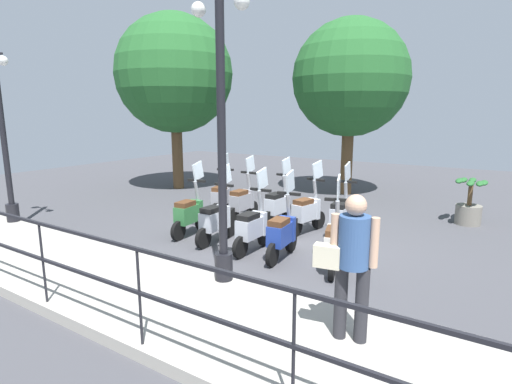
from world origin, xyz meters
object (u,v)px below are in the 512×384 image
scooter_near_1 (282,232)px  scooter_far_3 (243,201)px  scooter_far_4 (222,197)px  scooter_far_2 (278,204)px  scooter_near_0 (335,242)px  scooter_near_2 (253,227)px  scooter_far_0 (341,214)px  lamp_post_near (222,151)px  tree_large (174,74)px  tree_distant (350,79)px  potted_palm (469,205)px  scooter_far_1 (307,211)px  scooter_near_4 (190,213)px  lamp_post_far (4,144)px  pedestrian_with_bag (351,257)px  scooter_near_3 (216,219)px

scooter_near_1 → scooter_far_3: size_ratio=1.00×
scooter_far_4 → scooter_far_2: bearing=-105.6°
scooter_far_3 → scooter_near_0: bearing=-120.1°
scooter_near_2 → scooter_far_0: bearing=-31.2°
scooter_near_2 → lamp_post_near: bearing=-161.7°
tree_large → scooter_near_0: size_ratio=3.70×
tree_distant → scooter_far_4: tree_distant is taller
potted_palm → scooter_far_1: (-2.63, 2.86, 0.04)m
scooter_far_0 → scooter_far_3: bearing=87.0°
lamp_post_near → potted_palm: bearing=-24.6°
scooter_far_0 → scooter_far_1: bearing=94.1°
scooter_near_4 → scooter_far_0: 3.15m
scooter_far_1 → scooter_far_4: 2.46m
lamp_post_near → potted_palm: size_ratio=4.01×
tree_distant → scooter_near_1: tree_distant is taller
scooter_near_4 → scooter_far_0: bearing=-65.1°
lamp_post_far → scooter_near_0: bearing=-77.7°
lamp_post_far → scooter_far_3: size_ratio=2.56×
scooter_far_4 → lamp_post_near: bearing=-157.9°
scooter_near_4 → scooter_far_0: (1.59, -2.72, 0.00)m
tree_distant → scooter_near_4: bearing=168.6°
lamp_post_far → scooter_far_2: 6.13m
scooter_near_2 → lamp_post_far: bearing=106.2°
lamp_post_near → scooter_far_1: 3.57m
scooter_far_1 → scooter_far_2: bearing=87.7°
pedestrian_with_bag → scooter_near_3: size_ratio=1.03×
lamp_post_near → tree_distant: tree_distant is taller
scooter_far_4 → scooter_near_3: bearing=-161.2°
scooter_near_0 → scooter_near_1: bearing=72.6°
scooter_near_1 → scooter_near_0: bearing=-96.3°
tree_large → scooter_near_0: bearing=-119.1°
scooter_near_1 → scooter_near_4: bearing=80.3°
tree_distant → scooter_near_0: 7.22m
tree_distant → scooter_far_3: tree_distant is taller
pedestrian_with_bag → scooter_far_0: 4.18m
lamp_post_near → scooter_far_3: 4.09m
lamp_post_far → scooter_near_2: size_ratio=2.56×
scooter_near_2 → scooter_near_3: size_ratio=1.00×
potted_palm → pedestrian_with_bag: bearing=174.6°
scooter_near_2 → scooter_far_1: bearing=-11.4°
scooter_near_2 → scooter_far_3: same height
pedestrian_with_bag → tree_large: size_ratio=0.28×
scooter_near_2 → scooter_far_3: bearing=39.3°
scooter_far_1 → scooter_far_3: same height
lamp_post_far → tree_distant: tree_distant is taller
pedestrian_with_bag → scooter_far_1: size_ratio=1.03×
scooter_near_3 → scooter_far_4: 2.18m
lamp_post_near → tree_distant: 7.93m
pedestrian_with_bag → potted_palm: 6.43m
scooter_near_0 → scooter_far_3: bearing=43.4°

